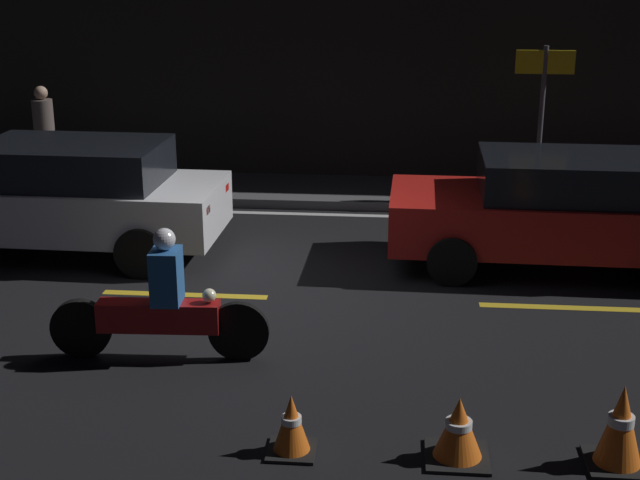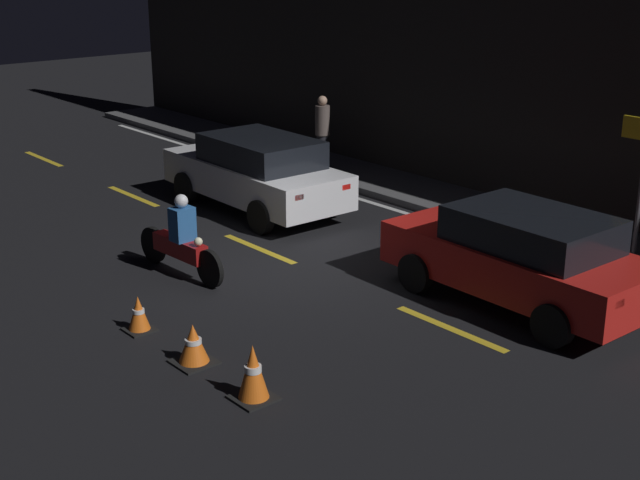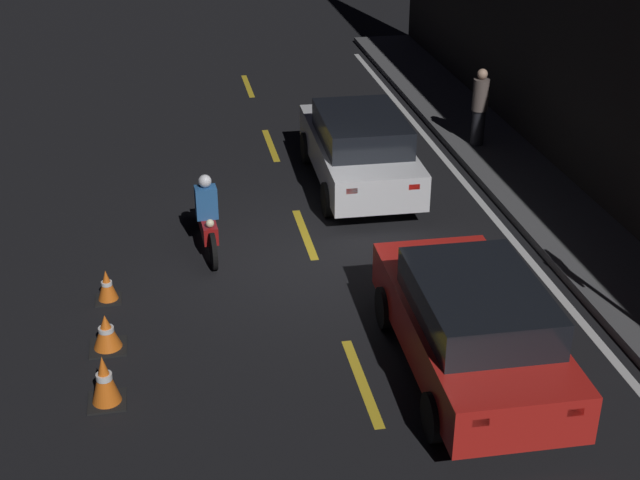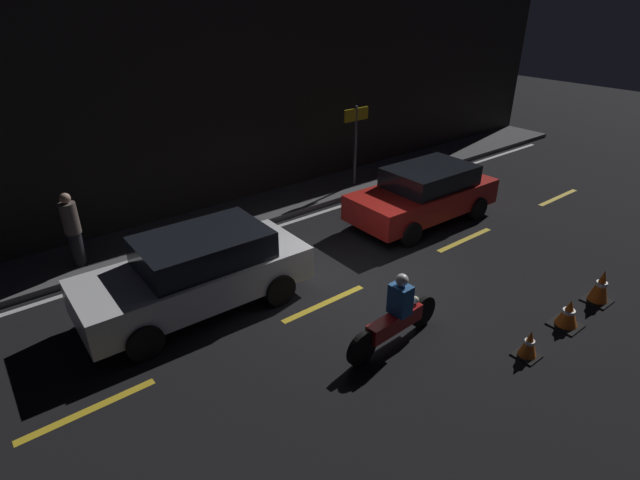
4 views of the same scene
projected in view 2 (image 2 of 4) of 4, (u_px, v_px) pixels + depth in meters
name	position (u px, v px, depth m)	size (l,w,h in m)	color
ground_plane	(295.00, 264.00, 15.09)	(56.00, 56.00, 0.00)	black
raised_curb	(474.00, 208.00, 17.95)	(28.00, 1.75, 0.15)	#4C4C4F
building_front	(516.00, 61.00, 17.66)	(28.00, 0.30, 5.87)	black
lane_dash_a	(43.00, 159.00, 22.29)	(2.00, 0.14, 0.01)	gold
lane_dash_b	(133.00, 196.00, 19.05)	(2.00, 0.14, 0.01)	gold
lane_dash_c	(259.00, 249.00, 15.81)	(2.00, 0.14, 0.01)	gold
lane_dash_d	(450.00, 328.00, 12.58)	(2.00, 0.14, 0.01)	gold
lane_solid_kerb	(436.00, 223.00, 17.28)	(25.20, 0.14, 0.01)	silver
sedan_white	(257.00, 171.00, 17.83)	(4.36, 1.94, 1.53)	silver
taxi_red	(521.00, 255.00, 13.18)	(4.18, 1.91, 1.47)	red
motorcycle	(180.00, 242.00, 14.45)	(2.22, 0.37, 1.38)	black
traffic_cone_near	(139.00, 314.00, 12.43)	(0.40, 0.40, 0.52)	black
traffic_cone_mid	(193.00, 344.00, 11.47)	(0.52, 0.52, 0.54)	black
traffic_cone_far	(253.00, 373.00, 10.54)	(0.49, 0.49, 0.71)	black
pedestrian	(322.00, 131.00, 20.62)	(0.34, 0.34, 1.68)	black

